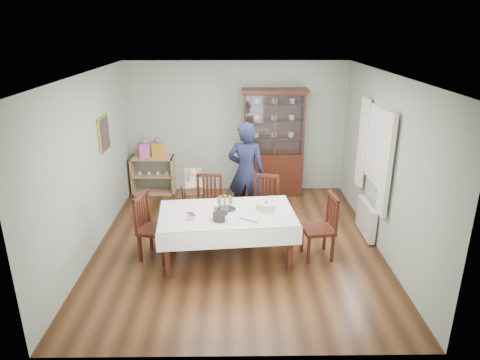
{
  "coord_description": "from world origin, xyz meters",
  "views": [
    {
      "loc": [
        -0.03,
        -6.18,
        3.37
      ],
      "look_at": [
        0.04,
        0.2,
        1.04
      ],
      "focal_mm": 32.0,
      "sensor_mm": 36.0,
      "label": 1
    }
  ],
  "objects_px": {
    "chair_far_left": "(208,217)",
    "champagne_tray": "(225,206)",
    "dining_table": "(227,235)",
    "birthday_cake": "(266,207)",
    "gift_bag_orange": "(158,148)",
    "china_cabinet": "(273,141)",
    "gift_bag_pink": "(144,149)",
    "sideboard": "(153,175)",
    "woman": "(246,172)",
    "chair_far_right": "(264,217)",
    "chair_end_left": "(155,239)",
    "high_chair": "(194,198)",
    "chair_end_right": "(318,239)"
  },
  "relations": [
    {
      "from": "chair_far_right",
      "to": "birthday_cake",
      "type": "bearing_deg",
      "value": -76.49
    },
    {
      "from": "chair_end_right",
      "to": "chair_far_left",
      "type": "bearing_deg",
      "value": -122.51
    },
    {
      "from": "china_cabinet",
      "to": "birthday_cake",
      "type": "distance_m",
      "value": 2.66
    },
    {
      "from": "sideboard",
      "to": "gift_bag_orange",
      "type": "bearing_deg",
      "value": -7.79
    },
    {
      "from": "birthday_cake",
      "to": "gift_bag_orange",
      "type": "height_order",
      "value": "gift_bag_orange"
    },
    {
      "from": "sideboard",
      "to": "chair_end_left",
      "type": "relative_size",
      "value": 0.89
    },
    {
      "from": "dining_table",
      "to": "high_chair",
      "type": "xyz_separation_m",
      "value": [
        -0.63,
        1.51,
        -0.02
      ]
    },
    {
      "from": "dining_table",
      "to": "champagne_tray",
      "type": "xyz_separation_m",
      "value": [
        -0.03,
        0.1,
        0.44
      ]
    },
    {
      "from": "dining_table",
      "to": "chair_far_left",
      "type": "bearing_deg",
      "value": 111.59
    },
    {
      "from": "birthday_cake",
      "to": "gift_bag_orange",
      "type": "relative_size",
      "value": 0.76
    },
    {
      "from": "woman",
      "to": "gift_bag_orange",
      "type": "distance_m",
      "value": 2.19
    },
    {
      "from": "gift_bag_orange",
      "to": "birthday_cake",
      "type": "bearing_deg",
      "value": -52.35
    },
    {
      "from": "birthday_cake",
      "to": "gift_bag_pink",
      "type": "relative_size",
      "value": 0.83
    },
    {
      "from": "chair_end_right",
      "to": "gift_bag_pink",
      "type": "bearing_deg",
      "value": -137.73
    },
    {
      "from": "chair_far_right",
      "to": "champagne_tray",
      "type": "xyz_separation_m",
      "value": [
        -0.64,
        -0.75,
        0.53
      ]
    },
    {
      "from": "gift_bag_pink",
      "to": "champagne_tray",
      "type": "bearing_deg",
      "value": -56.68
    },
    {
      "from": "sideboard",
      "to": "birthday_cake",
      "type": "distance_m",
      "value": 3.45
    },
    {
      "from": "chair_end_left",
      "to": "high_chair",
      "type": "distance_m",
      "value": 1.54
    },
    {
      "from": "dining_table",
      "to": "woman",
      "type": "distance_m",
      "value": 1.52
    },
    {
      "from": "chair_end_left",
      "to": "gift_bag_pink",
      "type": "relative_size",
      "value": 2.62
    },
    {
      "from": "china_cabinet",
      "to": "birthday_cake",
      "type": "bearing_deg",
      "value": -97.13
    },
    {
      "from": "dining_table",
      "to": "gift_bag_orange",
      "type": "bearing_deg",
      "value": 118.27
    },
    {
      "from": "sideboard",
      "to": "chair_far_right",
      "type": "xyz_separation_m",
      "value": [
        2.2,
        -1.86,
        -0.1
      ]
    },
    {
      "from": "chair_far_left",
      "to": "chair_end_left",
      "type": "bearing_deg",
      "value": -127.9
    },
    {
      "from": "chair_far_right",
      "to": "champagne_tray",
      "type": "height_order",
      "value": "chair_far_right"
    },
    {
      "from": "dining_table",
      "to": "high_chair",
      "type": "bearing_deg",
      "value": 112.59
    },
    {
      "from": "sideboard",
      "to": "woman",
      "type": "xyz_separation_m",
      "value": [
        1.91,
        -1.32,
        0.5
      ]
    },
    {
      "from": "chair_far_right",
      "to": "gift_bag_pink",
      "type": "xyz_separation_m",
      "value": [
        -2.34,
        1.84,
        0.67
      ]
    },
    {
      "from": "china_cabinet",
      "to": "gift_bag_orange",
      "type": "distance_m",
      "value": 2.36
    },
    {
      "from": "champagne_tray",
      "to": "gift_bag_orange",
      "type": "relative_size",
      "value": 0.78
    },
    {
      "from": "china_cabinet",
      "to": "gift_bag_orange",
      "type": "bearing_deg",
      "value": 179.96
    },
    {
      "from": "chair_far_left",
      "to": "champagne_tray",
      "type": "height_order",
      "value": "chair_far_left"
    },
    {
      "from": "chair_far_left",
      "to": "chair_far_right",
      "type": "bearing_deg",
      "value": 6.01
    },
    {
      "from": "chair_far_right",
      "to": "woman",
      "type": "xyz_separation_m",
      "value": [
        -0.29,
        0.55,
        0.61
      ]
    },
    {
      "from": "chair_far_left",
      "to": "gift_bag_orange",
      "type": "xyz_separation_m",
      "value": [
        -1.11,
        1.85,
        0.69
      ]
    },
    {
      "from": "chair_far_left",
      "to": "champagne_tray",
      "type": "xyz_separation_m",
      "value": [
        0.3,
        -0.75,
        0.52
      ]
    },
    {
      "from": "chair_end_left",
      "to": "champagne_tray",
      "type": "bearing_deg",
      "value": -71.74
    },
    {
      "from": "woman",
      "to": "champagne_tray",
      "type": "xyz_separation_m",
      "value": [
        -0.35,
        -1.3,
        -0.08
      ]
    },
    {
      "from": "china_cabinet",
      "to": "chair_end_right",
      "type": "relative_size",
      "value": 2.17
    },
    {
      "from": "woman",
      "to": "birthday_cake",
      "type": "height_order",
      "value": "woman"
    },
    {
      "from": "chair_end_right",
      "to": "birthday_cake",
      "type": "height_order",
      "value": "chair_end_right"
    },
    {
      "from": "chair_far_right",
      "to": "chair_end_right",
      "type": "relative_size",
      "value": 0.99
    },
    {
      "from": "champagne_tray",
      "to": "gift_bag_pink",
      "type": "distance_m",
      "value": 3.11
    },
    {
      "from": "sideboard",
      "to": "chair_far_left",
      "type": "distance_m",
      "value": 2.25
    },
    {
      "from": "china_cabinet",
      "to": "high_chair",
      "type": "bearing_deg",
      "value": -142.38
    },
    {
      "from": "china_cabinet",
      "to": "chair_end_left",
      "type": "xyz_separation_m",
      "value": [
        -2.0,
        -2.64,
        -0.82
      ]
    },
    {
      "from": "birthday_cake",
      "to": "high_chair",
      "type": "bearing_deg",
      "value": 129.91
    },
    {
      "from": "dining_table",
      "to": "chair_far_left",
      "type": "distance_m",
      "value": 0.91
    },
    {
      "from": "gift_bag_pink",
      "to": "gift_bag_orange",
      "type": "xyz_separation_m",
      "value": [
        0.29,
        0.0,
        0.02
      ]
    },
    {
      "from": "chair_end_right",
      "to": "champagne_tray",
      "type": "height_order",
      "value": "chair_end_right"
    }
  ]
}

